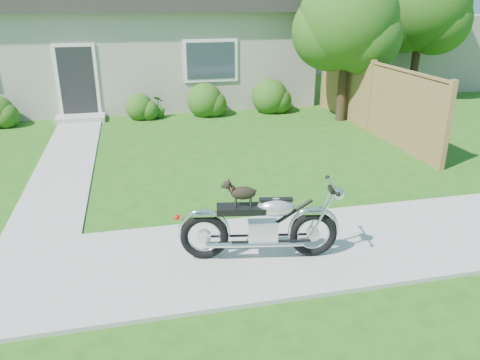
# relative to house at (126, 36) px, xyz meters

# --- Properties ---
(ground) EXTENTS (80.00, 80.00, 0.00)m
(ground) POSITION_rel_house_xyz_m (0.00, -11.99, -2.16)
(ground) COLOR #235114
(ground) RESTS_ON ground
(sidewalk) EXTENTS (24.00, 2.20, 0.04)m
(sidewalk) POSITION_rel_house_xyz_m (0.00, -11.99, -2.14)
(sidewalk) COLOR #9E9B93
(sidewalk) RESTS_ON ground
(walkway) EXTENTS (1.20, 8.00, 0.03)m
(walkway) POSITION_rel_house_xyz_m (-1.50, -6.99, -2.14)
(walkway) COLOR #9E9B93
(walkway) RESTS_ON ground
(house) EXTENTS (12.60, 7.03, 4.50)m
(house) POSITION_rel_house_xyz_m (0.00, 0.00, 0.00)
(house) COLOR #A9A699
(house) RESTS_ON ground
(fence) EXTENTS (0.12, 6.62, 1.90)m
(fence) POSITION_rel_house_xyz_m (6.30, -6.24, -1.22)
(fence) COLOR olive
(fence) RESTS_ON ground
(tree_near) EXTENTS (2.80, 2.76, 4.24)m
(tree_near) POSITION_rel_house_xyz_m (6.16, -5.07, 0.56)
(tree_near) COLOR #3D2B1C
(tree_near) RESTS_ON ground
(tree_far) EXTENTS (3.12, 3.12, 4.79)m
(tree_far) POSITION_rel_house_xyz_m (9.95, -2.76, 0.91)
(tree_far) COLOR #3D2B1C
(tree_far) RESTS_ON ground
(shrub_row) EXTENTS (9.96, 1.14, 1.14)m
(shrub_row) POSITION_rel_house_xyz_m (0.87, -3.49, -1.73)
(shrub_row) COLOR #284F15
(shrub_row) RESTS_ON ground
(potted_plant_right) EXTENTS (0.53, 0.53, 0.67)m
(potted_plant_right) POSITION_rel_house_xyz_m (0.80, -3.44, -1.82)
(potted_plant_right) COLOR #285E19
(potted_plant_right) RESTS_ON ground
(motorcycle_with_dog) EXTENTS (2.21, 0.72, 1.14)m
(motorcycle_with_dog) POSITION_rel_house_xyz_m (1.62, -12.16, -1.61)
(motorcycle_with_dog) COLOR black
(motorcycle_with_dog) RESTS_ON sidewalk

